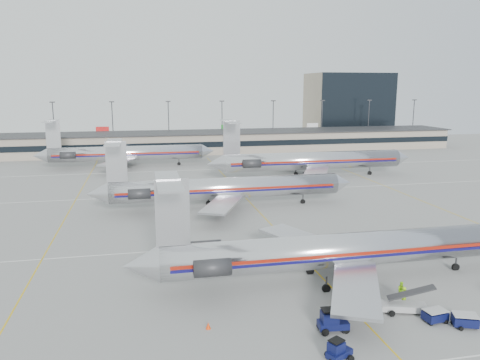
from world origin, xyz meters
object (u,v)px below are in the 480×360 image
object	(u,v)px
tug_center	(332,321)
jet_second_row	(222,188)
belt_loader	(404,305)
jet_foreground	(336,250)

from	to	relation	value
tug_center	jet_second_row	bearing A→B (deg)	97.61
jet_second_row	tug_center	size ratio (longest dim) A/B	17.34
tug_center	belt_loader	xyz separation A→B (m)	(7.75, 1.89, -0.25)
jet_foreground	tug_center	size ratio (longest dim) A/B	17.24
jet_foreground	tug_center	xyz separation A→B (m)	(-4.43, -9.54, -2.44)
jet_foreground	jet_second_row	distance (m)	32.60
jet_second_row	tug_center	distance (m)	41.62
jet_second_row	belt_loader	bearing A→B (deg)	-76.17
tug_center	jet_foreground	bearing A→B (deg)	69.93
jet_foreground	belt_loader	size ratio (longest dim) A/B	9.06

